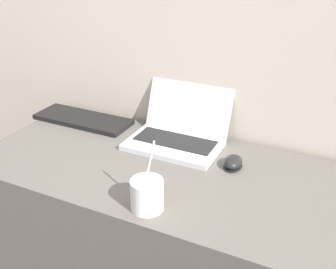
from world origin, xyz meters
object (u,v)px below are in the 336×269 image
object	(u,v)px
drink_cup	(147,194)
computer_mouse	(233,163)
laptop	(179,132)
external_keyboard	(83,119)

from	to	relation	value
drink_cup	computer_mouse	xyz separation A→B (m)	(0.15, 0.33, -0.03)
laptop	external_keyboard	bearing A→B (deg)	-179.49
external_keyboard	laptop	bearing A→B (deg)	0.51
computer_mouse	external_keyboard	size ratio (longest dim) A/B	0.21
drink_cup	computer_mouse	bearing A→B (deg)	65.08
drink_cup	computer_mouse	world-z (taller)	drink_cup
drink_cup	external_keyboard	world-z (taller)	drink_cup
laptop	drink_cup	xyz separation A→B (m)	(0.09, -0.42, 0.00)
laptop	computer_mouse	bearing A→B (deg)	-19.75
laptop	external_keyboard	distance (m)	0.45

